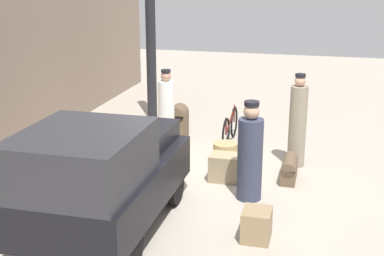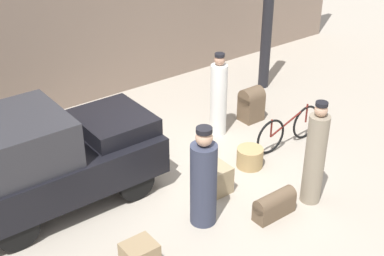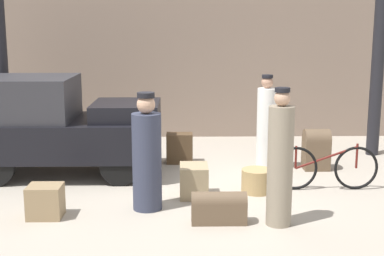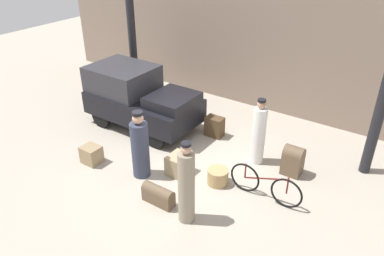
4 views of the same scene
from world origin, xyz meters
name	(u,v)px [view 2 (image 2 of 4)]	position (x,y,z in m)	size (l,w,h in m)	color
ground_plane	(190,183)	(0.00, 0.00, 0.00)	(30.00, 30.00, 0.00)	#A89E8E
station_building_facade	(72,5)	(0.00, 4.08, 2.25)	(16.00, 0.15, 4.50)	gray
canopy_pillar_right	(268,16)	(3.90, 2.21, 1.76)	(0.25, 0.25, 3.51)	black
truck	(46,156)	(-2.16, 0.91, 0.91)	(3.27, 1.65, 1.71)	black
bicycle	(289,129)	(2.32, -0.11, 0.36)	(1.67, 0.04, 0.75)	black
wicker_basket	(250,157)	(1.21, -0.22, 0.18)	(0.49, 0.49, 0.37)	tan
conductor_in_dark_uniform	(219,98)	(1.55, 1.10, 0.80)	(0.33, 0.33, 1.72)	white
porter_carrying_trunk	(204,181)	(-0.46, -0.96, 0.76)	(0.41, 0.41, 1.68)	#33384C
porter_lifting_near_truck	(315,157)	(1.31, -1.60, 0.84)	(0.33, 0.33, 1.82)	gray
suitcase_small_leather	(275,204)	(0.52, -1.54, 0.22)	(0.73, 0.26, 0.43)	brown
trunk_umber_medium	(139,133)	(-0.01, 1.62, 0.28)	(0.49, 0.33, 0.57)	#4C3823
trunk_large_brown	(214,178)	(0.22, -0.41, 0.24)	(0.43, 0.54, 0.49)	#9E8966
trunk_barrel_dark	(251,103)	(2.47, 1.11, 0.39)	(0.45, 0.39, 0.75)	brown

